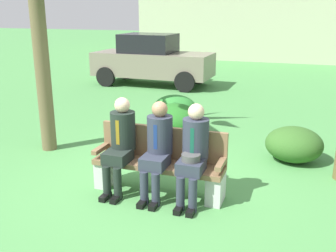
{
  "coord_description": "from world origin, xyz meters",
  "views": [
    {
      "loc": [
        1.92,
        -4.78,
        2.43
      ],
      "look_at": [
        0.18,
        0.19,
        0.85
      ],
      "focal_mm": 41.47,
      "sensor_mm": 36.0,
      "label": 1
    }
  ],
  "objects_px": {
    "shrub_far_lawn": "(175,120)",
    "shrub_mid_lawn": "(175,109)",
    "park_bench": "(160,163)",
    "shrub_near_bench": "(294,144)",
    "parked_car_near": "(152,60)",
    "seated_man_middle": "(158,145)",
    "seated_man_right": "(193,149)",
    "seated_man_left": "(121,140)"
  },
  "relations": [
    {
      "from": "seated_man_right",
      "to": "shrub_far_lawn",
      "type": "relative_size",
      "value": 1.27
    },
    {
      "from": "parked_car_near",
      "to": "park_bench",
      "type": "bearing_deg",
      "value": -67.73
    },
    {
      "from": "shrub_mid_lawn",
      "to": "shrub_far_lawn",
      "type": "xyz_separation_m",
      "value": [
        0.31,
        -0.91,
        0.01
      ]
    },
    {
      "from": "shrub_near_bench",
      "to": "parked_car_near",
      "type": "xyz_separation_m",
      "value": [
        -4.74,
        5.62,
        0.54
      ]
    },
    {
      "from": "shrub_mid_lawn",
      "to": "parked_car_near",
      "type": "bearing_deg",
      "value": 117.93
    },
    {
      "from": "seated_man_left",
      "to": "seated_man_right",
      "type": "distance_m",
      "value": 1.03
    },
    {
      "from": "park_bench",
      "to": "parked_car_near",
      "type": "bearing_deg",
      "value": 112.27
    },
    {
      "from": "seated_man_middle",
      "to": "park_bench",
      "type": "bearing_deg",
      "value": 98.42
    },
    {
      "from": "shrub_mid_lawn",
      "to": "shrub_far_lawn",
      "type": "relative_size",
      "value": 0.96
    },
    {
      "from": "shrub_far_lawn",
      "to": "park_bench",
      "type": "bearing_deg",
      "value": -76.67
    },
    {
      "from": "park_bench",
      "to": "shrub_far_lawn",
      "type": "distance_m",
      "value": 2.54
    },
    {
      "from": "shrub_mid_lawn",
      "to": "parked_car_near",
      "type": "relative_size",
      "value": 0.25
    },
    {
      "from": "shrub_near_bench",
      "to": "shrub_far_lawn",
      "type": "height_order",
      "value": "shrub_far_lawn"
    },
    {
      "from": "seated_man_middle",
      "to": "seated_man_right",
      "type": "height_order",
      "value": "seated_man_right"
    },
    {
      "from": "seated_man_middle",
      "to": "parked_car_near",
      "type": "distance_m",
      "value": 8.13
    },
    {
      "from": "park_bench",
      "to": "seated_man_middle",
      "type": "bearing_deg",
      "value": -81.58
    },
    {
      "from": "shrub_mid_lawn",
      "to": "parked_car_near",
      "type": "xyz_separation_m",
      "value": [
        -2.14,
        4.03,
        0.53
      ]
    },
    {
      "from": "park_bench",
      "to": "shrub_far_lawn",
      "type": "xyz_separation_m",
      "value": [
        -0.58,
        2.47,
        -0.1
      ]
    },
    {
      "from": "shrub_far_lawn",
      "to": "shrub_near_bench",
      "type": "bearing_deg",
      "value": -16.52
    },
    {
      "from": "park_bench",
      "to": "seated_man_middle",
      "type": "xyz_separation_m",
      "value": [
        0.02,
        -0.13,
        0.31
      ]
    },
    {
      "from": "park_bench",
      "to": "seated_man_right",
      "type": "xyz_separation_m",
      "value": [
        0.51,
        -0.13,
        0.31
      ]
    },
    {
      "from": "seated_man_left",
      "to": "seated_man_middle",
      "type": "distance_m",
      "value": 0.54
    },
    {
      "from": "shrub_far_lawn",
      "to": "shrub_mid_lawn",
      "type": "bearing_deg",
      "value": 108.96
    },
    {
      "from": "park_bench",
      "to": "shrub_mid_lawn",
      "type": "height_order",
      "value": "park_bench"
    },
    {
      "from": "park_bench",
      "to": "seated_man_middle",
      "type": "height_order",
      "value": "seated_man_middle"
    },
    {
      "from": "seated_man_right",
      "to": "seated_man_middle",
      "type": "bearing_deg",
      "value": 179.41
    },
    {
      "from": "park_bench",
      "to": "seated_man_left",
      "type": "distance_m",
      "value": 0.62
    },
    {
      "from": "seated_man_middle",
      "to": "seated_man_left",
      "type": "bearing_deg",
      "value": 179.88
    },
    {
      "from": "seated_man_middle",
      "to": "seated_man_right",
      "type": "distance_m",
      "value": 0.49
    },
    {
      "from": "shrub_near_bench",
      "to": "shrub_far_lawn",
      "type": "relative_size",
      "value": 0.91
    },
    {
      "from": "parked_car_near",
      "to": "shrub_near_bench",
      "type": "bearing_deg",
      "value": -49.85
    },
    {
      "from": "seated_man_right",
      "to": "parked_car_near",
      "type": "bearing_deg",
      "value": 115.18
    },
    {
      "from": "parked_car_near",
      "to": "seated_man_middle",
      "type": "bearing_deg",
      "value": -67.94
    },
    {
      "from": "park_bench",
      "to": "shrub_near_bench",
      "type": "relative_size",
      "value": 1.92
    },
    {
      "from": "seated_man_right",
      "to": "parked_car_near",
      "type": "height_order",
      "value": "parked_car_near"
    },
    {
      "from": "shrub_near_bench",
      "to": "shrub_mid_lawn",
      "type": "height_order",
      "value": "shrub_mid_lawn"
    },
    {
      "from": "shrub_mid_lawn",
      "to": "park_bench",
      "type": "bearing_deg",
      "value": -75.12
    },
    {
      "from": "seated_man_middle",
      "to": "shrub_far_lawn",
      "type": "xyz_separation_m",
      "value": [
        -0.6,
        2.59,
        -0.4
      ]
    },
    {
      "from": "seated_man_middle",
      "to": "shrub_mid_lawn",
      "type": "relative_size",
      "value": 1.32
    },
    {
      "from": "park_bench",
      "to": "seated_man_left",
      "type": "relative_size",
      "value": 1.38
    },
    {
      "from": "park_bench",
      "to": "shrub_mid_lawn",
      "type": "distance_m",
      "value": 3.5
    },
    {
      "from": "shrub_near_bench",
      "to": "parked_car_near",
      "type": "distance_m",
      "value": 7.37
    }
  ]
}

